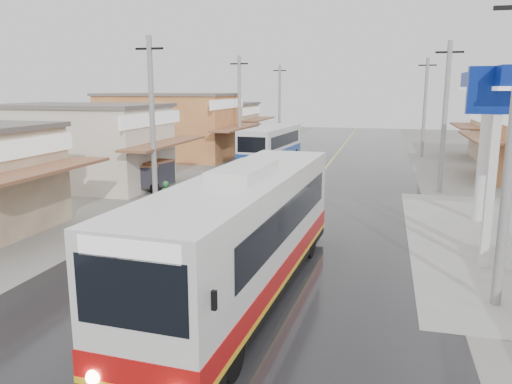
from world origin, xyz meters
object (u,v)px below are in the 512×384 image
coach_bus (245,234)px  cyclist (168,209)px  second_bus (271,145)px  tricycle_far (148,175)px  tyre_stack (123,222)px  tricycle_near (155,173)px

coach_bus → cyclist: size_ratio=6.25×
cyclist → coach_bus: bearing=-43.5°
coach_bus → cyclist: coach_bus is taller
second_bus → cyclist: (-0.58, -16.69, -0.91)m
cyclist → tricycle_far: (-3.89, 6.00, 0.28)m
tricycle_far → tyre_stack: size_ratio=2.87×
tyre_stack → coach_bus: bearing=-38.2°
coach_bus → tricycle_far: (-8.99, 12.25, -0.84)m
coach_bus → tyre_stack: 8.66m
coach_bus → cyclist: (-5.10, 6.25, -1.12)m
second_bus → tricycle_far: size_ratio=3.95×
second_bus → tyre_stack: (-2.18, -17.67, -1.32)m
coach_bus → tricycle_far: coach_bus is taller
coach_bus → tyre_stack: bearing=144.9°
cyclist → tricycle_far: size_ratio=0.85×
coach_bus → second_bus: bearing=104.2°
coach_bus → second_bus: 23.38m
coach_bus → second_bus: (-4.52, 22.94, -0.21)m
second_bus → tricycle_near: second_bus is taller
tricycle_far → tyre_stack: tricycle_far is taller
second_bus → tricycle_near: 11.18m
second_bus → tyre_stack: bearing=-92.2°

